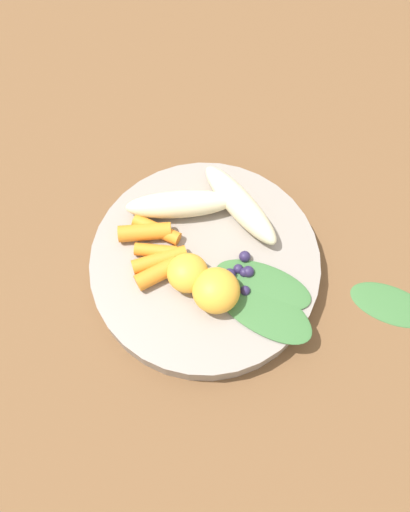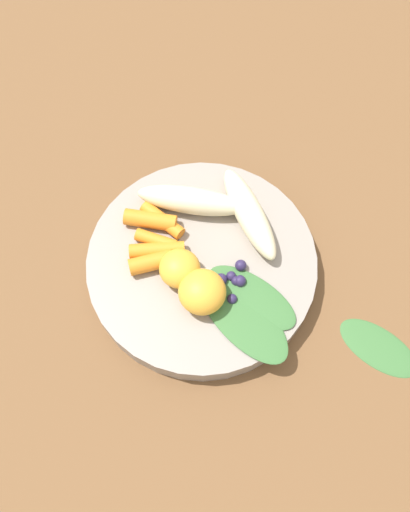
{
  "view_description": "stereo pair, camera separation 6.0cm",
  "coord_description": "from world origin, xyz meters",
  "px_view_note": "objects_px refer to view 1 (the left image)",
  "views": [
    {
      "loc": [
        -0.24,
        0.06,
        0.59
      ],
      "look_at": [
        0.0,
        0.0,
        0.04
      ],
      "focal_mm": 37.49,
      "sensor_mm": 36.0,
      "label": 1
    },
    {
      "loc": [
        -0.25,
        0.0,
        0.59
      ],
      "look_at": [
        0.0,
        0.0,
        0.04
      ],
      "focal_mm": 37.49,
      "sensor_mm": 36.0,
      "label": 2
    }
  ],
  "objects_px": {
    "banana_peeled_left": "(180,204)",
    "orange_segment_near": "(215,291)",
    "banana_peeled_right": "(240,204)",
    "bowl": "(205,265)",
    "kale_leaf_stray": "(391,304)"
  },
  "relations": [
    {
      "from": "banana_peeled_left",
      "to": "orange_segment_near",
      "type": "relative_size",
      "value": 2.44
    },
    {
      "from": "banana_peeled_right",
      "to": "bowl",
      "type": "bearing_deg",
      "value": 110.37
    },
    {
      "from": "bowl",
      "to": "kale_leaf_stray",
      "type": "xyz_separation_m",
      "value": [
        -0.1,
        -0.2,
        -0.01
      ]
    },
    {
      "from": "bowl",
      "to": "kale_leaf_stray",
      "type": "height_order",
      "value": "bowl"
    },
    {
      "from": "banana_peeled_right",
      "to": "orange_segment_near",
      "type": "bearing_deg",
      "value": 127.96
    },
    {
      "from": "bowl",
      "to": "orange_segment_near",
      "type": "relative_size",
      "value": 5.08
    },
    {
      "from": "bowl",
      "to": "banana_peeled_right",
      "type": "xyz_separation_m",
      "value": [
        0.05,
        -0.06,
        0.03
      ]
    },
    {
      "from": "banana_peeled_left",
      "to": "banana_peeled_right",
      "type": "relative_size",
      "value": 1.0
    },
    {
      "from": "banana_peeled_left",
      "to": "orange_segment_near",
      "type": "bearing_deg",
      "value": 106.2
    },
    {
      "from": "bowl",
      "to": "banana_peeled_left",
      "type": "relative_size",
      "value": 2.08
    },
    {
      "from": "bowl",
      "to": "orange_segment_near",
      "type": "bearing_deg",
      "value": 179.15
    },
    {
      "from": "banana_peeled_right",
      "to": "kale_leaf_stray",
      "type": "height_order",
      "value": "banana_peeled_right"
    },
    {
      "from": "banana_peeled_left",
      "to": "orange_segment_near",
      "type": "height_order",
      "value": "orange_segment_near"
    },
    {
      "from": "banana_peeled_right",
      "to": "kale_leaf_stray",
      "type": "distance_m",
      "value": 0.21
    },
    {
      "from": "banana_peeled_left",
      "to": "kale_leaf_stray",
      "type": "relative_size",
      "value": 1.33
    }
  ]
}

